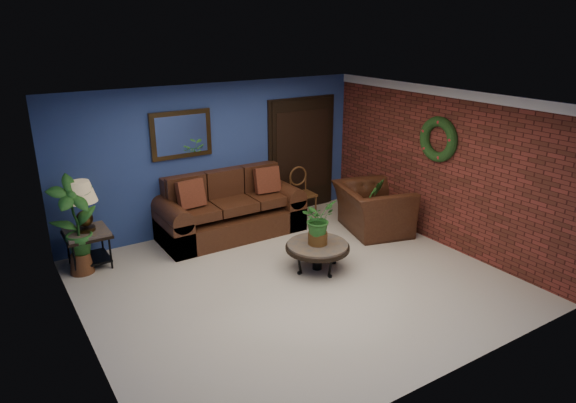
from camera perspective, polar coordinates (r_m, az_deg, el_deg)
floor at (r=7.26m, az=0.83°, el=-8.92°), size 5.50×5.50×0.00m
wall_back at (r=8.87m, az=-8.04°, el=4.88°), size 5.50×0.04×2.50m
wall_left at (r=5.82m, az=-22.45°, el=-4.30°), size 0.04×5.00×2.50m
wall_right_brick at (r=8.52m, az=16.58°, el=3.66°), size 0.04×5.00×2.50m
ceiling at (r=6.46m, az=0.94°, el=11.00°), size 5.50×5.00×0.02m
crown_molding at (r=8.27m, az=17.23°, el=11.52°), size 0.03×5.00×0.14m
wall_mirror at (r=8.50m, az=-11.78°, el=7.30°), size 1.02×0.06×0.77m
closet_door at (r=9.72m, az=1.52°, el=5.13°), size 1.44×0.06×2.18m
wreath at (r=8.40m, az=16.35°, el=6.64°), size 0.16×0.72×0.72m
sofa at (r=8.78m, az=-6.60°, el=-1.33°), size 2.40×1.04×1.08m
coffee_table at (r=7.48m, az=3.30°, el=-5.11°), size 0.94×0.94×0.40m
end_table at (r=8.07m, az=-21.39°, el=-3.90°), size 0.62×0.62×0.57m
table_lamp at (r=7.86m, az=-21.93°, el=0.15°), size 0.44×0.44×0.72m
side_chair at (r=9.45m, az=1.48°, el=1.41°), size 0.40×0.40×0.93m
armchair at (r=8.93m, az=9.40°, el=-0.78°), size 1.37×1.48×0.80m
coffee_plant at (r=7.32m, az=3.36°, el=-2.14°), size 0.57×0.53×0.66m
floor_plant at (r=9.19m, az=9.49°, el=0.09°), size 0.43×0.37×0.85m
tall_plant at (r=7.79m, az=-22.55°, el=-2.13°), size 0.69×0.51×1.45m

